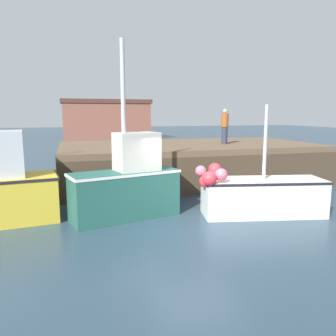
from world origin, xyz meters
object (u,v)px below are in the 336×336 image
Objects in this scene: fishing_boat_near_right at (127,185)px; fishing_boat_mid at (260,195)px; rowboat at (258,194)px; dockworker at (225,126)px.

fishing_boat_near_right is 4.22m from fishing_boat_mid.
fishing_boat_mid reaches higher than rowboat.
fishing_boat_near_right is 1.29× the size of fishing_boat_mid.
fishing_boat_mid is at bearing -104.09° from dockworker.
dockworker reaches higher than rowboat.
dockworker is at bearing 40.01° from fishing_boat_near_right.
dockworker is at bearing 85.89° from rowboat.
rowboat is at bearing 59.81° from fishing_boat_mid.
fishing_boat_mid is 2.30m from rowboat.
rowboat is 1.02× the size of dockworker.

